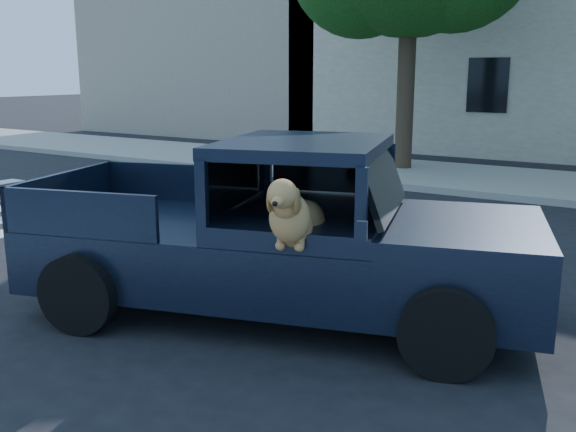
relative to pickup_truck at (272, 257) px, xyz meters
name	(u,v)px	position (x,y,z in m)	size (l,w,h in m)	color
ground	(404,321)	(1.32, 0.54, -0.65)	(120.00, 120.00, 0.00)	black
far_sidewalk	(563,187)	(1.32, 9.74, -0.57)	(60.00, 4.00, 0.15)	gray
crosswalk	(1,203)	(-7.93, 2.04, -0.64)	(5.50, 4.00, 0.01)	silver
building_left	(227,38)	(-13.68, 17.04, 3.35)	(12.00, 6.00, 8.00)	tan
pickup_truck	(272,257)	(0.00, 0.00, 0.00)	(5.70, 3.51, 1.91)	black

